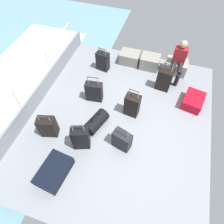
{
  "coord_description": "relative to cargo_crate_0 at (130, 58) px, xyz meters",
  "views": [
    {
      "loc": [
        0.64,
        -2.61,
        4.01
      ],
      "look_at": [
        -0.18,
        -0.04,
        0.25
      ],
      "focal_mm": 30.88,
      "sensor_mm": 36.0,
      "label": 1
    }
  ],
  "objects": [
    {
      "name": "cargo_crate_1",
      "position": [
        0.63,
        -0.04,
        0.02
      ],
      "size": [
        0.58,
        0.45,
        0.39
      ],
      "color": "gray",
      "rests_on": "ground_plane"
    },
    {
      "name": "duffel_bag",
      "position": [
        -0.17,
        -2.51,
        -0.01
      ],
      "size": [
        0.5,
        0.69,
        0.47
      ],
      "color": "black",
      "rests_on": "ground_plane"
    },
    {
      "name": "suitcase_0",
      "position": [
        -0.51,
        -1.73,
        0.11
      ],
      "size": [
        0.45,
        0.26,
        0.79
      ],
      "color": "black",
      "rests_on": "ground_plane"
    },
    {
      "name": "suitcase_6",
      "position": [
        1.98,
        -1.14,
        -0.04
      ],
      "size": [
        0.58,
        0.69,
        0.28
      ],
      "color": "#B70C1E",
      "rests_on": "ground_plane"
    },
    {
      "name": "suitcase_3",
      "position": [
        -1.13,
        -3.04,
        0.11
      ],
      "size": [
        0.43,
        0.33,
        0.68
      ],
      "color": "black",
      "rests_on": "ground_plane"
    },
    {
      "name": "railing_port",
      "position": [
        -1.87,
        -2.14,
        0.61
      ],
      "size": [
        0.04,
        4.2,
        1.02
      ],
      "color": "silver",
      "rests_on": "ground_plane"
    },
    {
      "name": "suitcase_1",
      "position": [
        0.55,
        -2.84,
        0.08
      ],
      "size": [
        0.45,
        0.32,
        0.72
      ],
      "color": "black",
      "rests_on": "ground_plane"
    },
    {
      "name": "suitcase_2",
      "position": [
        0.54,
        -1.89,
        0.14
      ],
      "size": [
        0.38,
        0.28,
        0.85
      ],
      "color": "black",
      "rests_on": "ground_plane"
    },
    {
      "name": "suitcase_4",
      "position": [
        -0.69,
        -0.55,
        0.11
      ],
      "size": [
        0.39,
        0.28,
        0.73
      ],
      "color": "black",
      "rests_on": "ground_plane"
    },
    {
      "name": "suitcase_5",
      "position": [
        1.14,
        -0.79,
        0.14
      ],
      "size": [
        0.41,
        0.29,
        0.86
      ],
      "color": "black",
      "rests_on": "ground_plane"
    },
    {
      "name": "passenger_seated",
      "position": [
        1.4,
        -0.2,
        0.4
      ],
      "size": [
        0.34,
        0.66,
        1.09
      ],
      "color": "maroon",
      "rests_on": "ground_plane"
    },
    {
      "name": "gunwale_port",
      "position": [
        -1.87,
        -2.14,
        0.05
      ],
      "size": [
        0.06,
        5.2,
        0.45
      ],
      "primitive_type": "cube",
      "color": "gray",
      "rests_on": "ground_plane"
    },
    {
      "name": "suitcase_8",
      "position": [
        -0.29,
        -3.1,
        0.15
      ],
      "size": [
        0.42,
        0.32,
        0.85
      ],
      "color": "black",
      "rests_on": "ground_plane"
    },
    {
      "name": "cargo_crate_2",
      "position": [
        1.4,
        -0.02,
        0.02
      ],
      "size": [
        0.64,
        0.45,
        0.39
      ],
      "color": "gray",
      "rests_on": "ground_plane"
    },
    {
      "name": "sea_wake",
      "position": [
        -3.3,
        -2.14,
        -0.52
      ],
      "size": [
        12.0,
        12.0,
        0.01
      ],
      "color": "#6B99A8",
      "rests_on": "ground_plane"
    },
    {
      "name": "suitcase_7",
      "position": [
        -0.58,
        -3.87,
        -0.06
      ],
      "size": [
        0.59,
        0.82,
        0.23
      ],
      "color": "black",
      "rests_on": "ground_plane"
    },
    {
      "name": "cargo_crate_0",
      "position": [
        0.0,
        0.0,
        0.0
      ],
      "size": [
        0.62,
        0.46,
        0.35
      ],
      "color": "gray",
      "rests_on": "ground_plane"
    },
    {
      "name": "ground_plane",
      "position": [
        0.3,
        -2.14,
        -0.21
      ],
      "size": [
        4.4,
        5.2,
        0.06
      ],
      "primitive_type": "cube",
      "color": "gray"
    }
  ]
}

